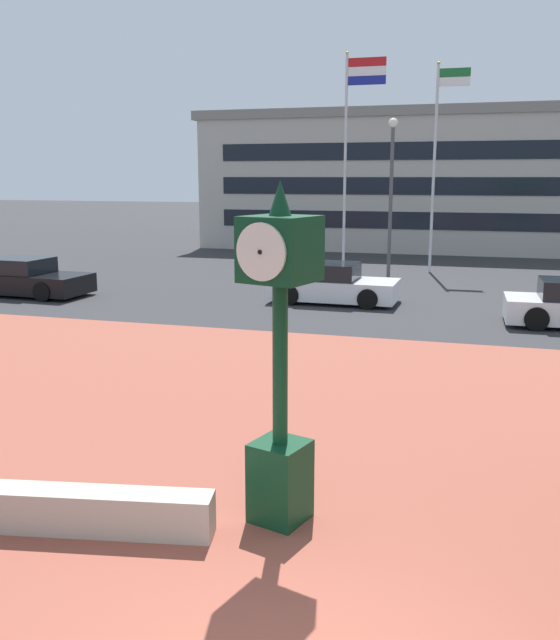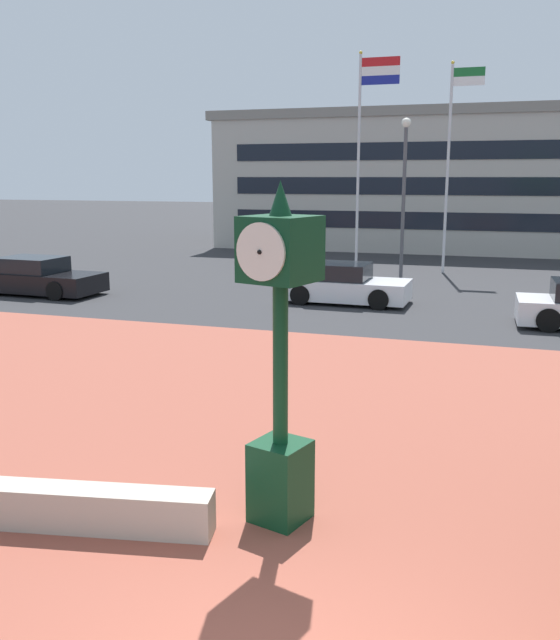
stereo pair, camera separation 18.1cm
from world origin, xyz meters
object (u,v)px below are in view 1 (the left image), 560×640
street_clock (280,356)px  street_lamp_post (391,182)px  flagpole_secondary (437,157)px  flagpole_primary (350,142)px  car_street_near (23,278)px  car_street_far (333,285)px  civic_building (478,180)px

street_clock → street_lamp_post: (-1.20, 19.38, 1.78)m
street_clock → street_lamp_post: bearing=110.1°
flagpole_secondary → street_lamp_post: 3.61m
flagpole_primary → car_street_near: bearing=-134.3°
car_street_far → car_street_near: bearing=-80.2°
street_clock → street_lamp_post: 19.50m
street_clock → civic_building: 34.79m
street_lamp_post → car_street_near: bearing=-150.6°
car_street_near → car_street_far: 10.68m
flagpole_primary → civic_building: bearing=66.6°
street_clock → car_street_far: bearing=115.9°
flagpole_primary → civic_building: 13.37m
car_street_near → civic_building: civic_building is taller
car_street_far → civic_building: size_ratio=0.13×
car_street_near → street_lamp_post: (11.72, 6.61, 3.23)m
street_clock → flagpole_secondary: size_ratio=0.46×
street_lamp_post → car_street_far: bearing=-102.8°
car_street_near → flagpole_secondary: bearing=129.2°
street_clock → flagpole_primary: bearing=115.1°
street_clock → flagpole_primary: 23.03m
flagpole_secondary → street_lamp_post: bearing=-114.8°
car_street_far → civic_building: (4.24, 20.37, 3.23)m
car_street_near → flagpole_secondary: flagpole_secondary is taller
flagpole_primary → street_lamp_post: size_ratio=1.48×
flagpole_secondary → car_street_near: bearing=-143.5°
flagpole_secondary → civic_building: flagpole_secondary is taller
flagpole_secondary → street_lamp_post: size_ratio=1.39×
car_street_far → flagpole_secondary: 9.59m
car_street_far → street_lamp_post: size_ratio=0.67×
car_street_near → street_lamp_post: 13.84m
car_street_near → flagpole_primary: 14.49m
street_clock → flagpole_secondary: flagpole_secondary is taller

